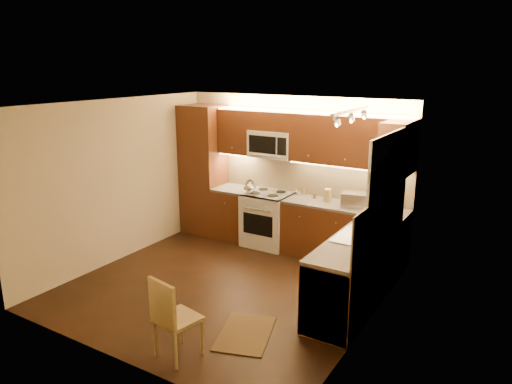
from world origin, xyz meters
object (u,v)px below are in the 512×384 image
Objects in this scene: sink at (361,230)px; kettle at (250,186)px; microwave at (272,144)px; stove at (268,219)px; toaster_oven at (354,200)px; soap_bottle at (385,220)px; dining_chair at (178,317)px; knife_block at (328,195)px.

kettle is at bearing 157.43° from sink.
microwave is at bearing 147.79° from sink.
stove is 2.51× the size of toaster_oven.
microwave is (0.00, 0.14, 1.26)m from stove.
kettle is 0.64× the size of toaster_oven.
sink is 2.35× the size of toaster_oven.
toaster_oven is at bearing 114.05° from sink.
soap_bottle is 0.21× the size of dining_chair.
knife_block is 1.00× the size of soap_bottle.
stove is 1.16m from knife_block.
knife_block is at bearing 158.47° from toaster_oven.
stove is 1.27m from microwave.
knife_block reaches higher than stove.
sink is 4.41× the size of knife_block.
kettle is 0.26× the size of dining_chair.
kettle is 1.74m from toaster_oven.
kettle reaches higher than knife_block.
microwave reaches higher than kettle.
microwave is 2.48m from sink.
stove is 1.21× the size of microwave.
toaster_oven is at bearing 150.00° from soap_bottle.
toaster_oven is at bearing 26.70° from kettle.
stove is 3.39m from dining_chair.
microwave is at bearing 90.00° from stove.
toaster_oven reaches higher than soap_bottle.
microwave is at bearing 168.74° from knife_block.
microwave is 1.65m from toaster_oven.
soap_bottle is at bearing -17.11° from stove.
toaster_oven is 0.96m from soap_bottle.
kettle reaches higher than toaster_oven.
soap_bottle reaches higher than sink.
kettle is (-0.24, -0.19, 0.58)m from stove.
microwave is 3.74m from dining_chair.
knife_block is (-0.98, 1.23, 0.02)m from sink.
dining_chair is (0.81, -3.43, -1.26)m from microwave.
sink is (2.00, -1.12, 0.52)m from stove.
stove is 4.71× the size of soap_bottle.
soap_bottle is 3.00m from dining_chair.
toaster_oven is at bearing 90.08° from dining_chair.
toaster_oven is 1.88× the size of knife_block.
stove is 2.35m from sink.
toaster_oven reaches higher than sink.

